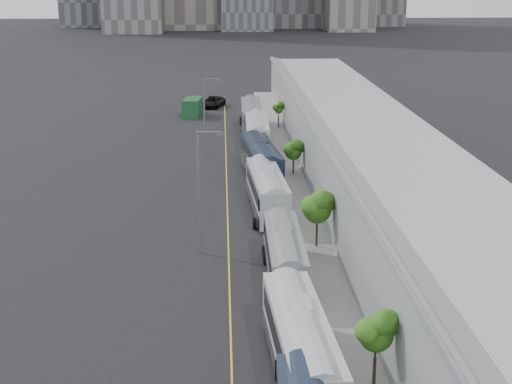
{
  "coord_description": "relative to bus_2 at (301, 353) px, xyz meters",
  "views": [
    {
      "loc": [
        -1.83,
        -6.07,
        21.4
      ],
      "look_at": [
        1.0,
        59.98,
        3.0
      ],
      "focal_mm": 55.0,
      "sensor_mm": 36.0,
      "label": 1
    }
  ],
  "objects": [
    {
      "name": "suv",
      "position": [
        -5.71,
        91.73,
        -0.8
      ],
      "size": [
        4.62,
        6.98,
        1.78
      ],
      "primitive_type": "imported",
      "rotation": [
        0.0,
        0.0,
        -0.28
      ],
      "color": "black",
      "rests_on": "ground"
    },
    {
      "name": "street_lamp_far",
      "position": [
        -6.14,
        56.65,
        3.65
      ],
      "size": [
        2.04,
        0.22,
        9.3
      ],
      "color": "#59595E",
      "rests_on": "ground"
    },
    {
      "name": "tree_3",
      "position": [
        3.64,
        45.55,
        1.16
      ],
      "size": [
        1.85,
        1.85,
        3.8
      ],
      "color": "black",
      "rests_on": "ground"
    },
    {
      "name": "street_lamp_near",
      "position": [
        -5.86,
        20.58,
        3.96
      ],
      "size": [
        2.04,
        0.22,
        9.89
      ],
      "color": "#59595E",
      "rests_on": "ground"
    },
    {
      "name": "bus_6",
      "position": [
        0.22,
        58.91,
        0.01
      ],
      "size": [
        3.06,
        13.87,
        4.04
      ],
      "rotation": [
        0.0,
        0.0,
        -0.02
      ],
      "color": "silver",
      "rests_on": "ground"
    },
    {
      "name": "lane_line",
      "position": [
        -3.73,
        22.82,
        -1.68
      ],
      "size": [
        0.12,
        160.0,
        0.02
      ],
      "primitive_type": "cube",
      "color": "gold",
      "rests_on": "ground"
    },
    {
      "name": "bus_7",
      "position": [
        -0.03,
        71.6,
        0.01
      ],
      "size": [
        3.06,
        13.84,
        4.03
      ],
      "rotation": [
        0.0,
        0.0,
        -0.02
      ],
      "color": "gray",
      "rests_on": "ground"
    },
    {
      "name": "sidewalk",
      "position": [
        6.77,
        22.82,
        -1.63
      ],
      "size": [
        10.0,
        170.0,
        0.12
      ],
      "primitive_type": "cube",
      "color": "gray",
      "rests_on": "ground"
    },
    {
      "name": "bus_2",
      "position": [
        0.0,
        0.0,
        0.0
      ],
      "size": [
        3.44,
        13.82,
        4.0
      ],
      "rotation": [
        0.0,
        0.0,
        0.05
      ],
      "color": "#B4B4B6",
      "rests_on": "ground"
    },
    {
      "name": "depot",
      "position": [
        10.76,
        22.82,
        1.82
      ],
      "size": [
        12.45,
        160.4,
        7.2
      ],
      "color": "gray",
      "rests_on": "ground"
    },
    {
      "name": "bus_3",
      "position": [
        0.28,
        14.82,
        -0.16
      ],
      "size": [
        2.78,
        12.43,
        3.63
      ],
      "rotation": [
        0.0,
        0.0,
        -0.01
      ],
      "color": "gray",
      "rests_on": "ground"
    },
    {
      "name": "bus_4",
      "position": [
        -0.03,
        31.52,
        -0.01
      ],
      "size": [
        3.47,
        13.79,
        3.99
      ],
      "rotation": [
        0.0,
        0.0,
        0.05
      ],
      "color": "#B7B8C2",
      "rests_on": "ground"
    },
    {
      "name": "tree_1",
      "position": [
        3.65,
        -1.86,
        2.14
      ],
      "size": [
        1.83,
        1.83,
        4.79
      ],
      "color": "black",
      "rests_on": "ground"
    },
    {
      "name": "bus_5",
      "position": [
        0.0,
        43.47,
        0.04
      ],
      "size": [
        4.06,
        14.21,
        4.1
      ],
      "rotation": [
        0.0,
        0.0,
        0.09
      ],
      "color": "#172134",
      "rests_on": "ground"
    },
    {
      "name": "shipping_container",
      "position": [
        -8.77,
        83.36,
        -0.31
      ],
      "size": [
        3.13,
        5.96,
        2.76
      ],
      "primitive_type": "cube",
      "rotation": [
        0.0,
        0.0,
        -0.12
      ],
      "color": "#144220",
      "rests_on": "ground"
    },
    {
      "name": "tree_2",
      "position": [
        3.4,
        21.52,
        1.9
      ],
      "size": [
        2.32,
        2.32,
        4.77
      ],
      "color": "black",
      "rests_on": "ground"
    },
    {
      "name": "tree_4",
      "position": [
        3.96,
        72.94,
        1.09
      ],
      "size": [
        1.21,
        1.21,
        3.45
      ],
      "color": "black",
      "rests_on": "ground"
    }
  ]
}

